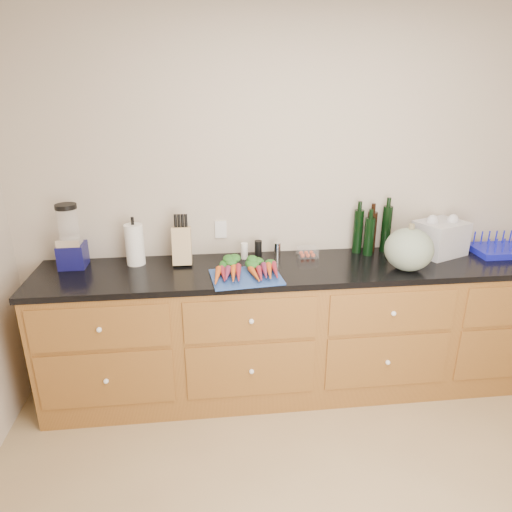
{
  "coord_description": "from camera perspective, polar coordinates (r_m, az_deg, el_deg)",
  "views": [
    {
      "loc": [
        -0.7,
        -1.46,
        2.06
      ],
      "look_at": [
        -0.4,
        1.2,
        1.06
      ],
      "focal_mm": 32.0,
      "sensor_mm": 36.0,
      "label": 1
    }
  ],
  "objects": [
    {
      "name": "cutting_board",
      "position": [
        2.84,
        -1.26,
        -2.64
      ],
      "size": [
        0.46,
        0.37,
        0.01
      ],
      "primitive_type": "cube",
      "rotation": [
        0.0,
        0.0,
        0.1
      ],
      "color": "#224491",
      "rests_on": "countertop"
    },
    {
      "name": "grinder_salt",
      "position": [
        3.14,
        -1.47,
        0.64
      ],
      "size": [
        0.05,
        0.05,
        0.11
      ],
      "primitive_type": "cylinder",
      "color": "white",
      "rests_on": "countertop"
    },
    {
      "name": "squash",
      "position": [
        3.08,
        18.57,
        0.79
      ],
      "size": [
        0.31,
        0.31,
        0.28
      ],
      "primitive_type": "ellipsoid",
      "color": "slate",
      "rests_on": "countertop"
    },
    {
      "name": "knife_block",
      "position": [
        3.07,
        -9.24,
        1.29
      ],
      "size": [
        0.12,
        0.12,
        0.25
      ],
      "primitive_type": "cube",
      "color": "tan",
      "rests_on": "countertop"
    },
    {
      "name": "carrots",
      "position": [
        2.87,
        -1.36,
        -1.69
      ],
      "size": [
        0.43,
        0.32,
        0.06
      ],
      "color": "#D15718",
      "rests_on": "cutting_board"
    },
    {
      "name": "tomato_box",
      "position": [
        3.2,
        6.42,
        0.49
      ],
      "size": [
        0.14,
        0.11,
        0.06
      ],
      "primitive_type": "cube",
      "color": "white",
      "rests_on": "countertop"
    },
    {
      "name": "cabinets",
      "position": [
        3.27,
        6.81,
        -9.17
      ],
      "size": [
        3.6,
        0.64,
        0.9
      ],
      "color": "brown",
      "rests_on": "ground"
    },
    {
      "name": "blender_appliance",
      "position": [
        3.19,
        -22.18,
        1.87
      ],
      "size": [
        0.17,
        0.17,
        0.42
      ],
      "color": "#11104D",
      "rests_on": "countertop"
    },
    {
      "name": "bottles",
      "position": [
        3.33,
        14.23,
        2.93
      ],
      "size": [
        0.28,
        0.14,
        0.33
      ],
      "color": "black",
      "rests_on": "countertop"
    },
    {
      "name": "grinder_pepper",
      "position": [
        3.15,
        0.28,
        0.84
      ],
      "size": [
        0.05,
        0.05,
        0.13
      ],
      "primitive_type": "cylinder",
      "color": "black",
      "rests_on": "countertop"
    },
    {
      "name": "grocery_bag",
      "position": [
        3.46,
        22.01,
        2.11
      ],
      "size": [
        0.4,
        0.36,
        0.24
      ],
      "primitive_type": null,
      "rotation": [
        0.0,
        0.0,
        0.4
      ],
      "color": "silver",
      "rests_on": "countertop"
    },
    {
      "name": "countertop",
      "position": [
        3.07,
        7.16,
        -1.5
      ],
      "size": [
        3.64,
        0.62,
        0.04
      ],
      "primitive_type": "cube",
      "color": "black",
      "rests_on": "cabinets"
    },
    {
      "name": "wall_back",
      "position": [
        3.26,
        6.14,
        6.86
      ],
      "size": [
        4.1,
        0.05,
        2.6
      ],
      "primitive_type": "cube",
      "color": "#C2B3A1",
      "rests_on": "ground"
    },
    {
      "name": "canister_chrome",
      "position": [
        3.17,
        2.68,
        0.76
      ],
      "size": [
        0.05,
        0.05,
        0.11
      ],
      "primitive_type": "cylinder",
      "color": "white",
      "rests_on": "countertop"
    },
    {
      "name": "paper_towel",
      "position": [
        3.12,
        -14.92,
        1.39
      ],
      "size": [
        0.12,
        0.12,
        0.27
      ],
      "primitive_type": "cylinder",
      "color": "white",
      "rests_on": "countertop"
    },
    {
      "name": "dish_rack",
      "position": [
        3.68,
        28.03,
        0.84
      ],
      "size": [
        0.35,
        0.28,
        0.14
      ],
      "color": "#1418B1",
      "rests_on": "countertop"
    }
  ]
}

